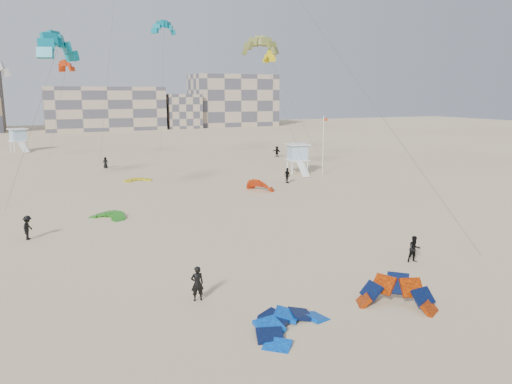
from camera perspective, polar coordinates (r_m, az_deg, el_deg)
name	(u,v)px	position (r m, az deg, el deg)	size (l,w,h in m)	color
ground	(246,326)	(22.89, -1.11, -15.06)	(320.00, 320.00, 0.00)	beige
kite_ground_blue	(289,329)	(22.67, 3.85, -15.36)	(3.77, 3.88, 0.95)	blue
kite_ground_orange	(396,306)	(25.71, 15.71, -12.45)	(3.58, 2.92, 2.20)	#D53E00
kite_ground_green	(109,218)	(43.16, -16.47, -2.86)	(2.99, 3.12, 0.76)	#247912
kite_ground_red_far	(260,190)	(53.19, 0.47, 0.21)	(3.26, 2.68, 2.06)	#C82A00
kite_ground_yellow	(138,181)	(60.55, -13.35, 1.25)	(2.85, 2.99, 0.39)	#D1C507
kitesurfer_main	(197,284)	(25.24, -6.74, -10.35)	(0.65, 0.43, 1.79)	black
kitesurfer_b	(414,249)	(32.05, 17.65, -6.24)	(0.80, 0.62, 1.64)	black
kitesurfer_c	(28,228)	(38.62, -24.63, -3.73)	(1.12, 0.64, 1.73)	black
kitesurfer_d	(287,175)	(57.43, 3.60, 1.90)	(1.04, 0.43, 1.78)	black
kitesurfer_e	(105,163)	(71.92, -16.83, 3.23)	(0.76, 0.50, 1.56)	black
kitesurfer_f	(277,152)	(81.24, 2.40, 4.64)	(1.64, 0.52, 1.77)	black
kite_fly_teal_a	(57,49)	(44.56, -21.75, 14.94)	(7.74, 5.77, 14.17)	#027AA6
kite_fly_olive	(260,48)	(55.38, 0.45, 16.19)	(7.83, 5.19, 15.48)	olive
kite_fly_yellow	(269,58)	(77.55, 1.52, 15.08)	(9.49, 3.41, 15.38)	#D1C507
kite_fly_teal_b	(164,29)	(75.54, -10.47, 17.85)	(4.37, 4.21, 19.16)	#027AA6
kite_fly_red	(66,67)	(76.15, -20.88, 13.20)	(5.12, 5.75, 13.92)	#C82A00
lifeguard_tower_near	(298,159)	(64.56, 4.77, 3.81)	(3.15, 5.47, 3.82)	white
lifeguard_tower_far	(18,140)	(98.73, -25.52, 5.38)	(3.63, 5.97, 4.05)	white
flagpole	(323,144)	(63.37, 7.69, 5.45)	(0.60, 0.09, 7.43)	white
condo_mid	(104,108)	(150.11, -16.94, 9.13)	(32.00, 16.00, 12.00)	tan
condo_east	(233,100)	(161.70, -2.64, 10.41)	(26.00, 14.00, 16.00)	tan
condo_fill_right	(182,111)	(152.38, -8.49, 9.13)	(10.00, 10.00, 10.00)	tan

